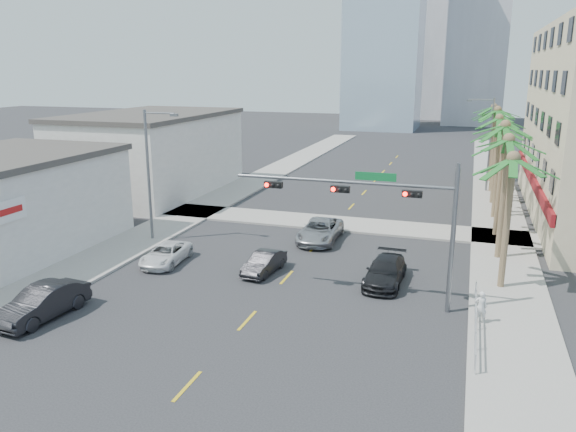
# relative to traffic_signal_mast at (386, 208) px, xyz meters

# --- Properties ---
(ground) EXTENTS (260.00, 260.00, 0.00)m
(ground) POSITION_rel_traffic_signal_mast_xyz_m (-5.78, -7.95, -5.06)
(ground) COLOR #262628
(ground) RESTS_ON ground
(sidewalk_right) EXTENTS (4.00, 120.00, 0.15)m
(sidewalk_right) POSITION_rel_traffic_signal_mast_xyz_m (6.22, 12.05, -4.99)
(sidewalk_right) COLOR gray
(sidewalk_right) RESTS_ON ground
(sidewalk_left) EXTENTS (4.00, 120.00, 0.15)m
(sidewalk_left) POSITION_rel_traffic_signal_mast_xyz_m (-17.78, 12.05, -4.99)
(sidewalk_left) COLOR gray
(sidewalk_left) RESTS_ON ground
(sidewalk_cross) EXTENTS (80.00, 4.00, 0.15)m
(sidewalk_cross) POSITION_rel_traffic_signal_mast_xyz_m (-5.78, 14.05, -4.99)
(sidewalk_cross) COLOR gray
(sidewalk_cross) RESTS_ON ground
(building_left_far) EXTENTS (11.00, 18.00, 7.20)m
(building_left_far) POSITION_rel_traffic_signal_mast_xyz_m (-25.28, 20.05, -1.46)
(building_left_far) COLOR beige
(building_left_far) RESTS_ON ground
(tower_far_left) EXTENTS (14.00, 14.00, 48.00)m
(tower_far_left) POSITION_rel_traffic_signal_mast_xyz_m (-13.78, 87.05, 18.94)
(tower_far_left) COLOR #99B2C6
(tower_far_left) RESTS_ON ground
(tower_far_center) EXTENTS (16.00, 16.00, 42.00)m
(tower_far_center) POSITION_rel_traffic_signal_mast_xyz_m (-8.78, 117.05, 15.94)
(tower_far_center) COLOR #ADADB2
(tower_far_center) RESTS_ON ground
(traffic_signal_mast) EXTENTS (11.12, 0.54, 7.20)m
(traffic_signal_mast) POSITION_rel_traffic_signal_mast_xyz_m (0.00, 0.00, 0.00)
(traffic_signal_mast) COLOR slate
(traffic_signal_mast) RESTS_ON ground
(palm_tree_0) EXTENTS (4.80, 4.80, 7.80)m
(palm_tree_0) POSITION_rel_traffic_signal_mast_xyz_m (5.82, 4.05, 2.02)
(palm_tree_0) COLOR brown
(palm_tree_0) RESTS_ON ground
(palm_tree_1) EXTENTS (4.80, 4.80, 8.16)m
(palm_tree_1) POSITION_rel_traffic_signal_mast_xyz_m (5.82, 9.25, 2.37)
(palm_tree_1) COLOR brown
(palm_tree_1) RESTS_ON ground
(palm_tree_2) EXTENTS (4.80, 4.80, 8.52)m
(palm_tree_2) POSITION_rel_traffic_signal_mast_xyz_m (5.82, 14.45, 2.72)
(palm_tree_2) COLOR brown
(palm_tree_2) RESTS_ON ground
(palm_tree_3) EXTENTS (4.80, 4.80, 7.80)m
(palm_tree_3) POSITION_rel_traffic_signal_mast_xyz_m (5.82, 19.65, 2.02)
(palm_tree_3) COLOR brown
(palm_tree_3) RESTS_ON ground
(palm_tree_4) EXTENTS (4.80, 4.80, 8.16)m
(palm_tree_4) POSITION_rel_traffic_signal_mast_xyz_m (5.82, 24.85, 2.37)
(palm_tree_4) COLOR brown
(palm_tree_4) RESTS_ON ground
(palm_tree_5) EXTENTS (4.80, 4.80, 8.52)m
(palm_tree_5) POSITION_rel_traffic_signal_mast_xyz_m (5.82, 30.05, 2.72)
(palm_tree_5) COLOR brown
(palm_tree_5) RESTS_ON ground
(palm_tree_6) EXTENTS (4.80, 4.80, 7.80)m
(palm_tree_6) POSITION_rel_traffic_signal_mast_xyz_m (5.82, 35.25, 2.02)
(palm_tree_6) COLOR brown
(palm_tree_6) RESTS_ON ground
(palm_tree_7) EXTENTS (4.80, 4.80, 8.16)m
(palm_tree_7) POSITION_rel_traffic_signal_mast_xyz_m (5.82, 40.45, 2.37)
(palm_tree_7) COLOR brown
(palm_tree_7) RESTS_ON ground
(streetlight_left) EXTENTS (2.55, 0.25, 9.00)m
(streetlight_left) POSITION_rel_traffic_signal_mast_xyz_m (-16.78, 6.05, -0.00)
(streetlight_left) COLOR slate
(streetlight_left) RESTS_ON ground
(streetlight_right) EXTENTS (2.55, 0.25, 9.00)m
(streetlight_right) POSITION_rel_traffic_signal_mast_xyz_m (5.21, 30.05, -0.00)
(streetlight_right) COLOR slate
(streetlight_right) RESTS_ON ground
(guardrail) EXTENTS (0.08, 8.08, 1.00)m
(guardrail) POSITION_rel_traffic_signal_mast_xyz_m (4.52, -1.95, -4.39)
(guardrail) COLOR silver
(guardrail) RESTS_ON ground
(car_parked_mid) EXTENTS (2.14, 4.93, 1.58)m
(car_parked_mid) POSITION_rel_traffic_signal_mast_xyz_m (-15.18, -6.70, -4.27)
(car_parked_mid) COLOR black
(car_parked_mid) RESTS_ON ground
(car_parked_far) EXTENTS (2.30, 4.46, 1.20)m
(car_parked_far) POSITION_rel_traffic_signal_mast_xyz_m (-13.58, 2.04, -4.46)
(car_parked_far) COLOR white
(car_parked_far) RESTS_ON ground
(car_lane_left) EXTENTS (1.71, 3.85, 1.23)m
(car_lane_left) POSITION_rel_traffic_signal_mast_xyz_m (-7.28, 2.38, -4.45)
(car_lane_left) COLOR black
(car_lane_left) RESTS_ON ground
(car_lane_center) EXTENTS (2.61, 5.45, 1.50)m
(car_lane_center) POSITION_rel_traffic_signal_mast_xyz_m (-5.80, 9.46, -4.31)
(car_lane_center) COLOR #A4A5A8
(car_lane_center) RESTS_ON ground
(car_lane_right) EXTENTS (2.04, 4.85, 1.40)m
(car_lane_right) POSITION_rel_traffic_signal_mast_xyz_m (-0.28, 2.88, -4.36)
(car_lane_right) COLOR black
(car_lane_right) RESTS_ON ground
(pedestrian) EXTENTS (0.61, 0.45, 1.55)m
(pedestrian) POSITION_rel_traffic_signal_mast_xyz_m (4.71, -1.06, -4.14)
(pedestrian) COLOR silver
(pedestrian) RESTS_ON sidewalk_right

